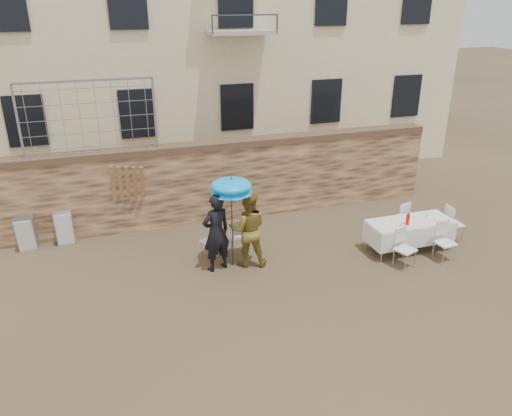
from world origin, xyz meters
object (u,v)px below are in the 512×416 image
object	(u,v)px
table_chair_front_left	(405,249)
table_chair_front_right	(446,242)
woman_dress	(248,229)
table_chair_side	(454,223)
chair_stack_left	(27,231)
banquet_table	(410,222)
umbrella	(231,188)
table_chair_back	(398,218)
couple_chair_left	(211,240)
chair_stack_right	(65,226)
soda_bottle	(408,219)
couple_chair_right	(240,236)
man_suit	(216,233)

from	to	relation	value
table_chair_front_left	table_chair_front_right	distance (m)	1.10
woman_dress	table_chair_side	size ratio (longest dim) A/B	1.90
table_chair_front_left	chair_stack_left	size ratio (longest dim) A/B	1.04
banquet_table	table_chair_front_left	size ratio (longest dim) A/B	2.19
umbrella	table_chair_back	world-z (taller)	umbrella
couple_chair_left	table_chair_front_left	size ratio (longest dim) A/B	1.00
couple_chair_left	chair_stack_right	xyz separation A→B (m)	(-3.37, 1.97, -0.02)
soda_bottle	table_chair_side	bearing A→B (deg)	8.88
soda_bottle	table_chair_front_left	xyz separation A→B (m)	(-0.40, -0.60, -0.43)
woman_dress	table_chair_front_right	size ratio (longest dim) A/B	1.90
couple_chair_right	banquet_table	world-z (taller)	couple_chair_right
banquet_table	table_chair_front_right	distance (m)	0.94
table_chair_side	chair_stack_right	size ratio (longest dim) A/B	1.04
soda_bottle	table_chair_front_right	xyz separation A→B (m)	(0.70, -0.60, -0.43)
table_chair_side	chair_stack_left	size ratio (longest dim) A/B	1.04
banquet_table	table_chair_front_left	bearing A→B (deg)	-128.66
soda_bottle	couple_chair_right	bearing A→B (deg)	162.73
man_suit	table_chair_front_right	distance (m)	5.44
table_chair_front_left	table_chair_back	xyz separation A→B (m)	(0.80, 1.55, 0.00)
woman_dress	table_chair_front_right	distance (m)	4.71
banquet_table	table_chair_back	distance (m)	0.86
umbrella	chair_stack_left	xyz separation A→B (m)	(-4.67, 2.42, -1.46)
soda_bottle	chair_stack_right	world-z (taller)	soda_bottle
umbrella	couple_chair_left	size ratio (longest dim) A/B	2.12
table_chair_front_right	chair_stack_right	size ratio (longest dim) A/B	1.04
couple_chair_right	table_chair_back	world-z (taller)	same
man_suit	table_chair_back	distance (m)	5.00
man_suit	soda_bottle	xyz separation A→B (m)	(4.57, -0.65, -0.03)
couple_chair_left	table_chair_side	bearing A→B (deg)	147.91
man_suit	banquet_table	xyz separation A→B (m)	(4.77, -0.50, -0.20)
table_chair_back	table_chair_side	bearing A→B (deg)	133.54
table_chair_front_right	couple_chair_right	bearing A→B (deg)	152.34
umbrella	table_chair_front_right	xyz separation A→B (m)	(4.87, -1.35, -1.44)
table_chair_side	umbrella	bearing A→B (deg)	88.48
man_suit	table_chair_back	world-z (taller)	man_suit
banquet_table	table_chair_back	xyz separation A→B (m)	(0.20, 0.80, -0.25)
woman_dress	banquet_table	world-z (taller)	woman_dress
soda_bottle	chair_stack_left	world-z (taller)	soda_bottle
chair_stack_left	table_chair_side	bearing A→B (deg)	-15.62
couple_chair_left	chair_stack_left	bearing A→B (deg)	-48.02
banquet_table	chair_stack_left	xyz separation A→B (m)	(-9.04, 3.02, -0.27)
table_chair_front_right	table_chair_back	xyz separation A→B (m)	(-0.30, 1.55, 0.00)
table_chair_front_left	chair_stack_right	bearing A→B (deg)	133.29
umbrella	couple_chair_right	size ratio (longest dim) A/B	2.12
soda_bottle	chair_stack_left	bearing A→B (deg)	160.28
woman_dress	man_suit	bearing A→B (deg)	13.75
chair_stack_left	table_chair_back	bearing A→B (deg)	-13.50
banquet_table	table_chair_back	world-z (taller)	table_chair_back
man_suit	table_chair_side	distance (m)	6.20
table_chair_front_right	table_chair_back	size ratio (longest dim) A/B	1.00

